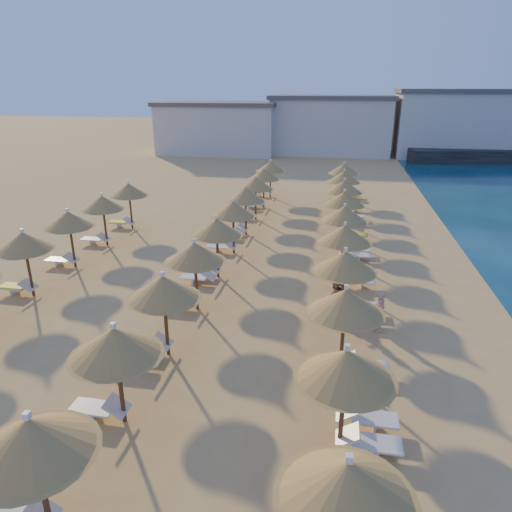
% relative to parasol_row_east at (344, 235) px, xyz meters
% --- Properties ---
extents(ground, '(220.00, 220.00, 0.00)m').
position_rel_parasol_row_east_xyz_m(ground, '(-3.41, -4.31, -2.42)').
color(ground, tan).
rests_on(ground, ground).
extents(hotel_blocks, '(45.71, 10.79, 8.10)m').
position_rel_parasol_row_east_xyz_m(hotel_blocks, '(-0.22, 42.16, 1.29)').
color(hotel_blocks, beige).
rests_on(hotel_blocks, ground).
extents(parasol_row_east, '(2.45, 35.95, 3.01)m').
position_rel_parasol_row_east_xyz_m(parasol_row_east, '(0.00, 0.00, 0.00)').
color(parasol_row_east, brown).
rests_on(parasol_row_east, ground).
extents(parasol_row_west, '(2.45, 35.95, 3.01)m').
position_rel_parasol_row_east_xyz_m(parasol_row_west, '(-5.73, 0.00, 0.00)').
color(parasol_row_west, brown).
rests_on(parasol_row_west, ground).
extents(parasol_row_inland, '(2.45, 19.20, 3.01)m').
position_rel_parasol_row_east_xyz_m(parasol_row_inland, '(-13.10, -1.68, 0.00)').
color(parasol_row_inland, brown).
rests_on(parasol_row_inland, ground).
extents(loungers, '(16.11, 35.04, 0.66)m').
position_rel_parasol_row_east_xyz_m(loungers, '(-4.52, -0.29, -2.07)').
color(loungers, silver).
rests_on(loungers, ground).
extents(beachgoer_a, '(0.59, 0.69, 1.59)m').
position_rel_parasol_row_east_xyz_m(beachgoer_a, '(1.35, -3.81, -1.62)').
color(beachgoer_a, tan).
rests_on(beachgoer_a, ground).
extents(beachgoer_b, '(0.65, 0.82, 1.65)m').
position_rel_parasol_row_east_xyz_m(beachgoer_b, '(-0.28, -3.05, -1.59)').
color(beachgoer_b, tan).
rests_on(beachgoer_b, ground).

